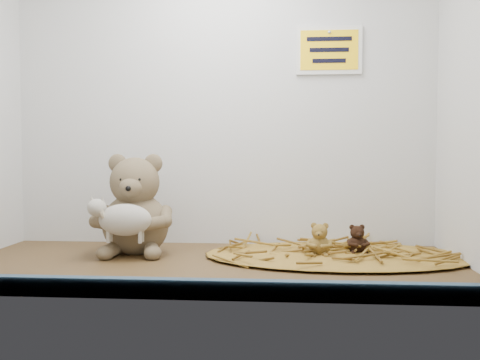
# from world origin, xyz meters

# --- Properties ---
(alcove_shell) EXTENTS (1.20, 0.60, 0.90)m
(alcove_shell) POSITION_xyz_m (0.00, 0.09, 0.45)
(alcove_shell) COLOR #442C17
(alcove_shell) RESTS_ON ground
(front_rail) EXTENTS (1.19, 0.02, 0.04)m
(front_rail) POSITION_xyz_m (0.00, -0.29, 0.02)
(front_rail) COLOR #3C5773
(front_rail) RESTS_ON shelf_floor
(straw_bed) EXTENTS (0.67, 0.39, 0.01)m
(straw_bed) POSITION_xyz_m (0.31, 0.11, 0.01)
(straw_bed) COLOR olive
(straw_bed) RESTS_ON shelf_floor
(main_teddy) EXTENTS (0.23, 0.24, 0.26)m
(main_teddy) POSITION_xyz_m (-0.21, 0.13, 0.13)
(main_teddy) COLOR #785F4A
(main_teddy) RESTS_ON shelf_floor
(toy_lamb) EXTENTS (0.17, 0.10, 0.11)m
(toy_lamb) POSITION_xyz_m (-0.21, 0.04, 0.10)
(toy_lamb) COLOR #BDB6AA
(toy_lamb) RESTS_ON main_teddy
(mini_teddy_tan) EXTENTS (0.07, 0.08, 0.08)m
(mini_teddy_tan) POSITION_xyz_m (0.26, 0.09, 0.05)
(mini_teddy_tan) COLOR olive
(mini_teddy_tan) RESTS_ON straw_bed
(mini_teddy_brown) EXTENTS (0.07, 0.07, 0.07)m
(mini_teddy_brown) POSITION_xyz_m (0.36, 0.13, 0.05)
(mini_teddy_brown) COLOR black
(mini_teddy_brown) RESTS_ON straw_bed
(wall_sign) EXTENTS (0.16, 0.01, 0.11)m
(wall_sign) POSITION_xyz_m (0.30, 0.29, 0.55)
(wall_sign) COLOR yellow
(wall_sign) RESTS_ON back_wall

